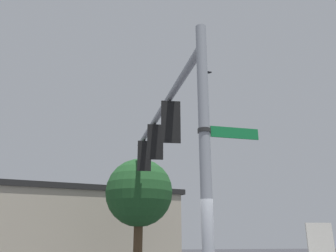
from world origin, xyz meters
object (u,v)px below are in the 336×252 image
traffic_light_mid_inner (155,143)px  street_name_sign (221,132)px  bird_flying (209,72)px  traffic_light_mid_outer (144,157)px  traffic_light_nearest_pole (170,124)px

traffic_light_mid_inner → street_name_sign: size_ratio=1.04×
traffic_light_mid_inner → bird_flying: bird_flying is taller
street_name_sign → traffic_light_mid_outer: bearing=99.1°
traffic_light_mid_inner → traffic_light_mid_outer: size_ratio=1.00×
traffic_light_nearest_pole → street_name_sign: bearing=-76.5°
traffic_light_mid_inner → street_name_sign: (0.90, -4.91, -1.05)m
traffic_light_nearest_pole → bird_flying: size_ratio=4.37×
traffic_light_nearest_pole → traffic_light_mid_inner: size_ratio=1.00×
traffic_light_nearest_pole → bird_flying: (1.80, 2.29, 2.86)m
traffic_light_mid_inner → bird_flying: (2.04, 0.12, 2.86)m
street_name_sign → bird_flying: size_ratio=4.22×
traffic_light_nearest_pole → traffic_light_mid_inner: 2.17m
traffic_light_nearest_pole → traffic_light_mid_outer: (-0.48, 4.32, 0.00)m
traffic_light_nearest_pole → bird_flying: bearing=51.7°
traffic_light_mid_inner → street_name_sign: traffic_light_mid_inner is taller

